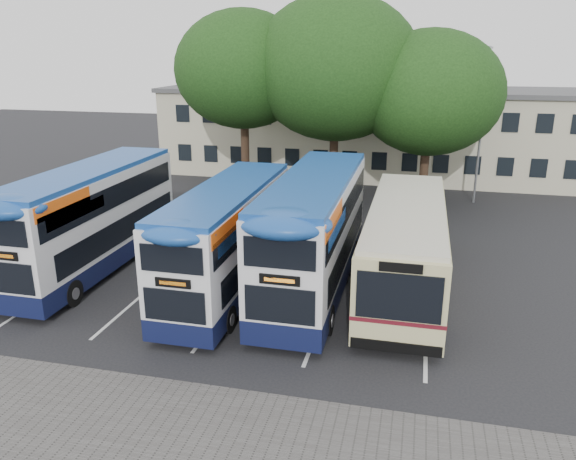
{
  "coord_description": "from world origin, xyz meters",
  "views": [
    {
      "loc": [
        2.65,
        -14.63,
        8.96
      ],
      "look_at": [
        -2.02,
        5.0,
        2.38
      ],
      "focal_mm": 35.0,
      "sensor_mm": 36.0,
      "label": 1
    }
  ],
  "objects_px": {
    "bus_dd_left": "(92,215)",
    "bus_single": "(406,241)",
    "tree_mid": "(336,68)",
    "bus_dd_mid": "(229,235)",
    "lamp_post": "(482,118)",
    "tree_right": "(430,93)",
    "bus_dd_right": "(314,228)",
    "tree_left": "(243,70)"
  },
  "relations": [
    {
      "from": "tree_left",
      "to": "bus_single",
      "type": "xyz_separation_m",
      "value": [
        10.14,
        -11.81,
        -5.82
      ]
    },
    {
      "from": "bus_dd_right",
      "to": "tree_left",
      "type": "bearing_deg",
      "value": 117.94
    },
    {
      "from": "lamp_post",
      "to": "tree_right",
      "type": "relative_size",
      "value": 0.9
    },
    {
      "from": "bus_dd_right",
      "to": "bus_dd_left",
      "type": "bearing_deg",
      "value": -179.25
    },
    {
      "from": "bus_dd_right",
      "to": "bus_single",
      "type": "xyz_separation_m",
      "value": [
        3.39,
        0.93,
        -0.55
      ]
    },
    {
      "from": "bus_dd_left",
      "to": "bus_single",
      "type": "relative_size",
      "value": 0.93
    },
    {
      "from": "tree_mid",
      "to": "bus_dd_mid",
      "type": "bearing_deg",
      "value": -97.3
    },
    {
      "from": "tree_mid",
      "to": "bus_dd_mid",
      "type": "relative_size",
      "value": 1.22
    },
    {
      "from": "bus_dd_left",
      "to": "bus_dd_right",
      "type": "distance_m",
      "value": 9.34
    },
    {
      "from": "tree_right",
      "to": "bus_dd_right",
      "type": "distance_m",
      "value": 14.02
    },
    {
      "from": "tree_right",
      "to": "bus_dd_mid",
      "type": "bearing_deg",
      "value": -117.3
    },
    {
      "from": "tree_left",
      "to": "bus_dd_mid",
      "type": "height_order",
      "value": "tree_left"
    },
    {
      "from": "tree_left",
      "to": "tree_mid",
      "type": "distance_m",
      "value": 5.43
    },
    {
      "from": "tree_mid",
      "to": "bus_dd_left",
      "type": "height_order",
      "value": "tree_mid"
    },
    {
      "from": "lamp_post",
      "to": "bus_dd_left",
      "type": "height_order",
      "value": "lamp_post"
    },
    {
      "from": "lamp_post",
      "to": "tree_mid",
      "type": "height_order",
      "value": "tree_mid"
    },
    {
      "from": "tree_right",
      "to": "bus_dd_mid",
      "type": "xyz_separation_m",
      "value": [
        -7.08,
        -13.71,
        -4.32
      ]
    },
    {
      "from": "lamp_post",
      "to": "tree_right",
      "type": "distance_m",
      "value": 3.94
    },
    {
      "from": "tree_right",
      "to": "bus_single",
      "type": "bearing_deg",
      "value": -92.79
    },
    {
      "from": "lamp_post",
      "to": "bus_dd_right",
      "type": "bearing_deg",
      "value": -115.48
    },
    {
      "from": "bus_dd_left",
      "to": "bus_dd_mid",
      "type": "distance_m",
      "value": 6.27
    },
    {
      "from": "bus_dd_mid",
      "to": "tree_mid",
      "type": "bearing_deg",
      "value": 82.7
    },
    {
      "from": "bus_single",
      "to": "bus_dd_left",
      "type": "bearing_deg",
      "value": -175.29
    },
    {
      "from": "bus_dd_mid",
      "to": "bus_dd_left",
      "type": "bearing_deg",
      "value": 172.81
    },
    {
      "from": "bus_dd_left",
      "to": "bus_single",
      "type": "xyz_separation_m",
      "value": [
        12.72,
        1.05,
        -0.49
      ]
    },
    {
      "from": "bus_dd_mid",
      "to": "bus_single",
      "type": "distance_m",
      "value": 6.76
    },
    {
      "from": "tree_right",
      "to": "bus_dd_left",
      "type": "xyz_separation_m",
      "value": [
        -13.3,
        -12.93,
        -4.18
      ]
    },
    {
      "from": "tree_mid",
      "to": "bus_single",
      "type": "height_order",
      "value": "tree_mid"
    },
    {
      "from": "bus_dd_left",
      "to": "bus_dd_mid",
      "type": "xyz_separation_m",
      "value": [
        6.22,
        -0.78,
        -0.13
      ]
    },
    {
      "from": "tree_mid",
      "to": "tree_right",
      "type": "distance_m",
      "value": 5.45
    },
    {
      "from": "lamp_post",
      "to": "bus_single",
      "type": "distance_m",
      "value": 14.67
    },
    {
      "from": "lamp_post",
      "to": "bus_dd_mid",
      "type": "bearing_deg",
      "value": -122.93
    },
    {
      "from": "tree_mid",
      "to": "bus_single",
      "type": "distance_m",
      "value": 14.27
    },
    {
      "from": "bus_dd_left",
      "to": "bus_single",
      "type": "bearing_deg",
      "value": 4.71
    },
    {
      "from": "lamp_post",
      "to": "tree_mid",
      "type": "xyz_separation_m",
      "value": [
        -8.37,
        -1.75,
        2.76
      ]
    },
    {
      "from": "tree_left",
      "to": "tree_right",
      "type": "relative_size",
      "value": 1.11
    },
    {
      "from": "bus_dd_mid",
      "to": "bus_dd_right",
      "type": "bearing_deg",
      "value": 16.26
    },
    {
      "from": "lamp_post",
      "to": "bus_dd_right",
      "type": "relative_size",
      "value": 0.85
    },
    {
      "from": "tree_right",
      "to": "bus_dd_left",
      "type": "distance_m",
      "value": 19.01
    },
    {
      "from": "lamp_post",
      "to": "tree_right",
      "type": "xyz_separation_m",
      "value": [
        -3.07,
        -1.96,
        1.49
      ]
    },
    {
      "from": "tree_right",
      "to": "bus_single",
      "type": "distance_m",
      "value": 12.78
    },
    {
      "from": "tree_left",
      "to": "tree_mid",
      "type": "bearing_deg",
      "value": 2.94
    }
  ]
}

